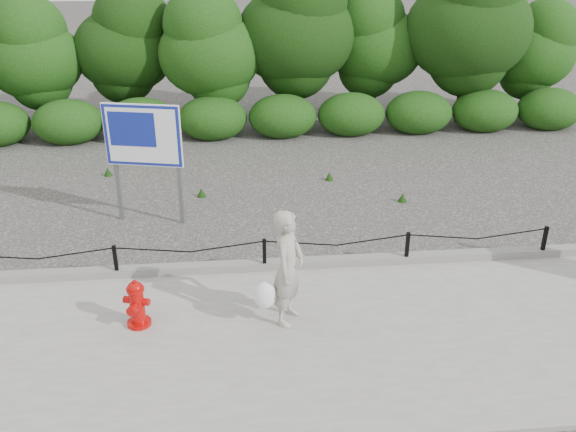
# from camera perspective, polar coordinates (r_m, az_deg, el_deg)

# --- Properties ---
(ground) EXTENTS (90.00, 90.00, 0.00)m
(ground) POSITION_cam_1_polar(r_m,az_deg,el_deg) (10.64, -2.19, -5.43)
(ground) COLOR #2D2B28
(ground) RESTS_ON ground
(sidewalk) EXTENTS (14.00, 4.00, 0.08)m
(sidewalk) POSITION_cam_1_polar(r_m,az_deg,el_deg) (8.96, -1.39, -11.74)
(sidewalk) COLOR gray
(sidewalk) RESTS_ON ground
(curb) EXTENTS (14.00, 0.22, 0.14)m
(curb) POSITION_cam_1_polar(r_m,az_deg,el_deg) (10.61, -2.22, -4.59)
(curb) COLOR slate
(curb) RESTS_ON sidewalk
(chain_barrier) EXTENTS (10.06, 0.06, 0.60)m
(chain_barrier) POSITION_cam_1_polar(r_m,az_deg,el_deg) (10.42, -2.23, -3.27)
(chain_barrier) COLOR black
(chain_barrier) RESTS_ON sidewalk
(treeline) EXTENTS (20.24, 3.68, 5.01)m
(treeline) POSITION_cam_1_polar(r_m,az_deg,el_deg) (18.28, -2.79, 16.39)
(treeline) COLOR black
(treeline) RESTS_ON ground
(fire_hydrant) EXTENTS (0.45, 0.45, 0.76)m
(fire_hydrant) POSITION_cam_1_polar(r_m,az_deg,el_deg) (9.31, -13.97, -8.00)
(fire_hydrant) COLOR #B40806
(fire_hydrant) RESTS_ON sidewalk
(pedestrian) EXTENTS (0.85, 0.78, 1.81)m
(pedestrian) POSITION_cam_1_polar(r_m,az_deg,el_deg) (8.87, -0.12, -5.01)
(pedestrian) COLOR #A59D8E
(pedestrian) RESTS_ON sidewalk
(advertising_sign) EXTENTS (1.51, 0.45, 2.46)m
(advertising_sign) POSITION_cam_1_polar(r_m,az_deg,el_deg) (12.14, -13.42, 6.86)
(advertising_sign) COLOR slate
(advertising_sign) RESTS_ON ground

